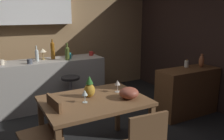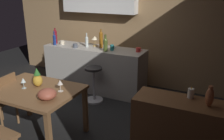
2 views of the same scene
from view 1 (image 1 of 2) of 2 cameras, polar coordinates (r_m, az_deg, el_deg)
The scene contains 22 objects.
ground_plane at distance 3.53m, azimuth -7.63°, elevation -15.87°, with size 9.00×9.00×0.00m, color black.
wall_kitchen_back at distance 5.07m, azimuth -17.41°, elevation 9.46°, with size 5.20×0.33×2.60m.
wall_side_right at distance 4.83m, azimuth 20.10°, elevation 7.73°, with size 0.10×4.40×2.60m, color #33231E.
dining_table at distance 2.83m, azimuth -4.42°, elevation -8.87°, with size 1.22×0.91×0.74m.
kitchen_counter at distance 4.55m, azimuth -15.48°, elevation -3.20°, with size 2.10×0.60×0.90m, color #B2ADA3.
sideboard_cabinet at distance 4.26m, azimuth 18.05°, elevation -5.13°, with size 1.10×0.44×0.82m, color brown.
chair_near_window at distance 2.70m, azimuth -16.22°, elevation -14.50°, with size 0.44×0.44×0.86m.
bar_stool at distance 4.17m, azimuth -10.04°, elevation -5.81°, with size 0.34×0.34×0.67m.
wine_glass_left at distance 3.00m, azimuth 1.36°, elevation -3.26°, with size 0.07×0.07×0.16m.
wine_glass_right at distance 2.68m, azimuth -6.76°, elevation -5.69°, with size 0.07×0.07×0.15m.
pineapple_centerpiece at distance 2.84m, azimuth -5.57°, elevation -4.42°, with size 0.13×0.13×0.27m.
fruit_bowl at distance 2.80m, azimuth 4.19°, elevation -5.66°, with size 0.24×0.24×0.14m, color #9E4C38.
wine_bottle_clear at distance 4.39m, azimuth -18.05°, elevation 3.66°, with size 0.06×0.06×0.28m.
wine_bottle_olive at distance 4.35m, azimuth -11.01°, elevation 4.28°, with size 0.08×0.08×0.32m.
wine_bottle_amber at distance 4.49m, azimuth -14.44°, elevation 4.85°, with size 0.07×0.07×0.37m.
cup_red at distance 4.77m, azimuth -5.15°, elevation 4.09°, with size 0.12×0.09×0.08m.
cup_slate at distance 4.19m, azimuth -19.62°, elevation 2.00°, with size 0.12×0.09×0.08m.
cup_cream at distance 4.30m, azimuth -25.59°, elevation 1.71°, with size 0.13×0.09×0.08m.
cup_teal at distance 4.50m, azimuth -10.44°, elevation 3.49°, with size 0.11×0.07×0.11m.
counter_lamp at distance 4.51m, azimuth -16.73°, elevation 4.50°, with size 0.14×0.14×0.21m.
pillar_candle_tall at distance 4.27m, azimuth 17.91°, elevation 1.45°, with size 0.07×0.07×0.14m.
vase_copper at distance 4.32m, azimuth 21.21°, elevation 2.07°, with size 0.09×0.09×0.24m.
Camera 1 is at (-1.06, -2.89, 1.74)m, focal length 37.07 mm.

